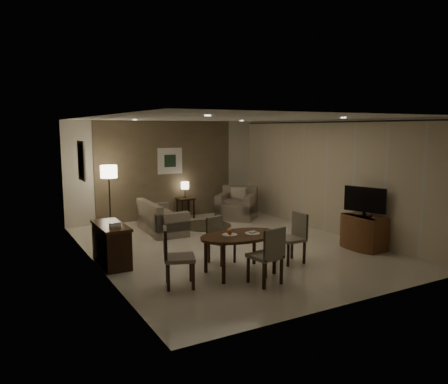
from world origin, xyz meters
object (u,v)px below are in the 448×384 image
chair_far (222,241)px  sofa (162,217)px  chair_left (180,257)px  floor_lamp (110,198)px  chair_right (290,238)px  console_desk (111,245)px  side_table (186,208)px  chair_near (265,255)px  tv_cabinet (364,232)px  dining_table (240,254)px  armchair (237,203)px

chair_far → sofa: chair_far is taller
chair_left → floor_lamp: floor_lamp is taller
chair_right → sofa: (-1.19, 3.47, -0.09)m
console_desk → chair_left: (0.65, -1.67, 0.10)m
side_table → chair_near: bearing=-100.8°
chair_far → chair_left: (-1.18, -0.76, 0.05)m
console_desk → tv_cabinet: (4.89, -1.50, -0.03)m
chair_near → chair_right: bearing=-154.7°
chair_near → floor_lamp: bearing=-85.1°
console_desk → tv_cabinet: 5.11m
chair_left → chair_right: (2.30, 0.15, -0.02)m
tv_cabinet → sofa: size_ratio=0.56×
chair_right → chair_far: bearing=-118.3°
chair_far → floor_lamp: (-1.09, 3.76, 0.37)m
dining_table → floor_lamp: 4.58m
armchair → chair_far: bearing=-78.2°
side_table → chair_far: bearing=-105.1°
armchair → sofa: bearing=-122.6°
console_desk → chair_right: size_ratio=1.29×
chair_left → floor_lamp: (0.08, 4.51, 0.32)m
chair_near → chair_left: size_ratio=0.98×
sofa → side_table: bearing=-40.9°
dining_table → side_table: dining_table is taller
dining_table → sofa: size_ratio=0.91×
tv_cabinet → chair_left: 4.25m
tv_cabinet → side_table: tv_cabinet is taller
chair_far → side_table: (1.12, 4.14, -0.14)m
sofa → armchair: size_ratio=1.61×
chair_left → sofa: 3.78m
sofa → chair_left: bearing=165.0°
console_desk → chair_right: (2.95, -1.52, 0.09)m
chair_right → floor_lamp: floor_lamp is taller
chair_far → side_table: 4.29m
chair_left → sofa: chair_left is taller
chair_near → chair_left: (-1.25, 0.54, 0.01)m
sofa → side_table: 1.75m
tv_cabinet → chair_right: bearing=-179.4°
tv_cabinet → side_table: 5.11m
tv_cabinet → side_table: (-1.95, 4.73, -0.07)m
chair_near → armchair: chair_near is taller
dining_table → chair_right: (1.13, 0.06, 0.12)m
dining_table → side_table: (1.13, 4.81, -0.06)m
dining_table → chair_left: size_ratio=1.52×
dining_table → chair_far: bearing=89.3°
chair_near → side_table: size_ratio=1.67×
tv_cabinet → armchair: bearing=101.1°
chair_right → floor_lamp: (-2.22, 4.37, 0.33)m
chair_near → floor_lamp: floor_lamp is taller
dining_table → chair_near: 0.65m
chair_near → armchair: 5.13m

